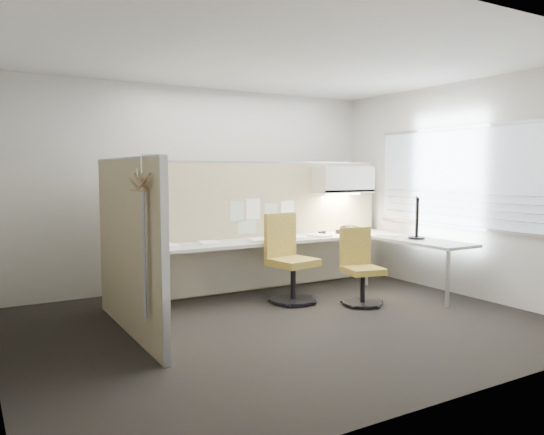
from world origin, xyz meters
TOP-DOWN VIEW (x-y plane):
  - floor at (0.00, 0.00)m, footprint 5.50×4.50m
  - ceiling at (0.00, 0.00)m, footprint 5.50×4.50m
  - wall_back at (0.00, 2.25)m, footprint 5.50×0.02m
  - wall_front at (0.00, -2.25)m, footprint 5.50×0.02m
  - wall_right at (2.75, 0.00)m, footprint 0.02×4.50m
  - window_pane at (2.73, 0.00)m, footprint 0.01×2.80m
  - partition_back at (0.55, 1.60)m, footprint 4.10×0.06m
  - partition_left at (-1.50, 0.50)m, footprint 0.06×2.20m
  - desk at (0.93, 1.13)m, footprint 4.00×2.07m
  - overhead_bin at (1.90, 1.39)m, footprint 0.90×0.36m
  - task_light_strip at (1.90, 1.39)m, footprint 0.60×0.06m
  - pinned_papers at (0.63, 1.57)m, footprint 1.01×0.00m
  - poster at (-1.05, 1.57)m, footprint 0.28×0.00m
  - chair_left at (0.58, 0.78)m, footprint 0.59×0.61m
  - chair_right at (1.27, 0.23)m, footprint 0.51×0.52m
  - monitor at (2.30, 0.31)m, footprint 0.40×0.40m
  - phone at (1.97, 1.29)m, footprint 0.24×0.22m
  - stapler at (1.50, 1.35)m, footprint 0.15×0.09m
  - tape_dispenser at (1.78, 1.31)m, footprint 0.11×0.08m
  - coat_hook at (-1.58, -0.24)m, footprint 0.18×0.48m
  - paper_stack_0 at (-0.84, 1.25)m, footprint 0.26×0.32m
  - paper_stack_1 at (-0.28, 1.30)m, footprint 0.28×0.34m
  - paper_stack_2 at (0.34, 1.14)m, footprint 0.25×0.32m
  - paper_stack_3 at (1.04, 1.25)m, footprint 0.26×0.32m
  - paper_stack_4 at (1.34, 1.20)m, footprint 0.30×0.35m
  - paper_stack_5 at (2.23, 0.75)m, footprint 0.32×0.36m

SIDE VIEW (x-z plane):
  - floor at x=0.00m, z-range -0.01..0.00m
  - chair_right at x=1.27m, z-range -0.03..0.89m
  - chair_left at x=0.58m, z-range -0.04..1.05m
  - desk at x=0.93m, z-range 0.24..0.97m
  - paper_stack_3 at x=1.04m, z-range 0.73..0.74m
  - paper_stack_5 at x=2.23m, z-range 0.73..0.75m
  - paper_stack_1 at x=-0.28m, z-range 0.73..0.75m
  - paper_stack_4 at x=1.34m, z-range 0.73..0.76m
  - paper_stack_0 at x=-0.84m, z-range 0.73..0.76m
  - paper_stack_2 at x=0.34m, z-range 0.73..0.77m
  - stapler at x=1.50m, z-range 0.73..0.78m
  - tape_dispenser at x=1.78m, z-range 0.73..0.79m
  - phone at x=1.97m, z-range 0.72..0.84m
  - partition_back at x=0.55m, z-range 0.00..1.75m
  - partition_left at x=-1.50m, z-range 0.00..1.75m
  - pinned_papers at x=0.63m, z-range 0.80..1.27m
  - monitor at x=2.30m, z-range 0.77..1.33m
  - task_light_strip at x=1.90m, z-range 1.29..1.31m
  - wall_back at x=0.00m, z-range 0.00..2.80m
  - wall_front at x=0.00m, z-range 0.00..2.80m
  - wall_right at x=2.75m, z-range 0.00..2.80m
  - coat_hook at x=-1.58m, z-range 0.69..2.12m
  - poster at x=-1.05m, z-range 1.24..1.59m
  - overhead_bin at x=1.90m, z-range 1.32..1.70m
  - window_pane at x=2.73m, z-range 0.90..2.20m
  - ceiling at x=0.00m, z-range 2.80..2.81m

